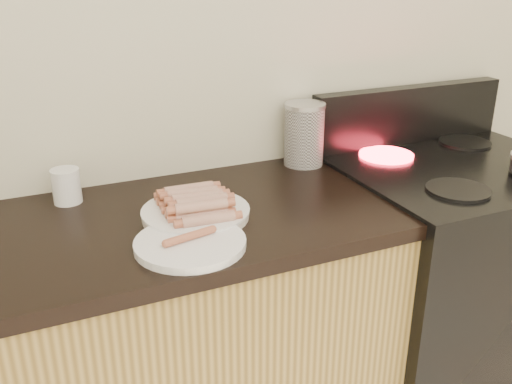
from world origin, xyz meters
name	(u,v)px	position (x,y,z in m)	size (l,w,h in m)	color
wall_back	(193,42)	(0.00, 2.00, 1.30)	(4.00, 0.04, 2.60)	silver
stove	(444,287)	(0.78, 1.68, 0.46)	(0.76, 0.65, 0.91)	black
stove_panel	(409,114)	(0.78, 1.96, 1.01)	(0.76, 0.06, 0.20)	black
burner_near_left	(458,190)	(0.61, 1.51, 0.92)	(0.18, 0.18, 0.01)	black
burner_far_left	(386,155)	(0.61, 1.84, 0.92)	(0.18, 0.18, 0.01)	#FF1E2D
burner_far_right	(465,143)	(0.95, 1.84, 0.92)	(0.18, 0.18, 0.01)	black
main_plate	(196,214)	(-0.12, 1.67, 0.91)	(0.28, 0.28, 0.02)	white
side_plate	(190,243)	(-0.18, 1.51, 0.91)	(0.26, 0.26, 0.02)	silver
hotdog_pile	(195,202)	(-0.12, 1.67, 0.94)	(0.13, 0.23, 0.05)	maroon
plain_sausages	(190,236)	(-0.18, 1.51, 0.93)	(0.13, 0.05, 0.02)	#C3834A
canister	(304,134)	(0.33, 1.92, 1.00)	(0.13, 0.13, 0.20)	white
mug	(66,186)	(-0.41, 1.91, 0.95)	(0.08, 0.08, 0.10)	silver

